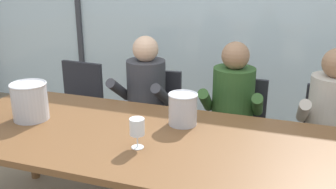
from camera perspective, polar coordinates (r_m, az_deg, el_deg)
The scene contains 15 objects.
ground at distance 3.49m, azimuth 3.55°, elevation -10.84°, with size 14.00×14.00×0.00m, color #847056.
window_glass_panel at distance 4.20m, azimuth 8.38°, elevation 12.85°, with size 7.84×0.03×2.60m, color silver.
window_mullion_left at distance 4.83m, azimuth -13.23°, elevation 13.34°, with size 0.06×0.06×2.60m, color #38383D.
hillside_vineyard at distance 8.58m, azimuth 14.01°, elevation 12.09°, with size 13.84×2.40×1.58m, color #477A38.
dining_table at distance 2.33m, azimuth -2.84°, elevation -7.63°, with size 2.64×1.04×0.75m.
chair_near_curtain at distance 3.66m, azimuth -13.30°, elevation -1.22°, with size 0.47×0.47×0.87m.
chair_left_of_center at distance 3.29m, azimuth -2.06°, elevation -2.96°, with size 0.47×0.47×0.87m.
chair_center at distance 3.13m, azimuth 10.17°, elevation -4.44°, with size 0.45×0.45×0.87m.
chair_right_of_center at distance 3.13m, azimuth 23.12°, elevation -5.79°, with size 0.45×0.45×0.87m.
person_charcoal_jacket at distance 3.14m, azimuth -3.78°, elevation -0.77°, with size 0.47×0.62×1.19m.
person_olive_shirt at distance 2.95m, azimuth 9.39°, elevation -2.32°, with size 0.48×0.62×1.19m.
person_beige_jumper at distance 2.93m, azimuth 22.98°, elevation -3.79°, with size 0.47×0.62×1.19m.
ice_bucket_primary at distance 2.66m, azimuth -19.81°, elevation -0.88°, with size 0.24×0.24×0.25m.
ice_bucket_secondary at distance 2.43m, azimuth 2.22°, elevation -2.11°, with size 0.19×0.19×0.20m.
wine_glass_near_bucket at distance 2.12m, azimuth -4.62°, elevation -4.89°, with size 0.08×0.08×0.17m.
Camera 1 is at (0.79, -1.93, 1.73)m, focal length 41.04 mm.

